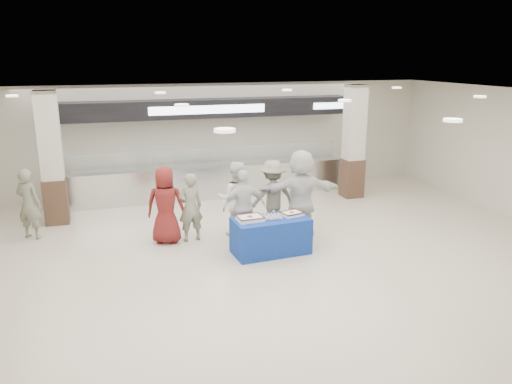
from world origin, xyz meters
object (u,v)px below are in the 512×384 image
object	(u,v)px
soldier_b	(272,196)
cupcake_tray	(271,217)
soldier_bg	(29,204)
display_table	(271,236)
civilian_maroon	(166,205)
sheet_cake_right	(292,213)
chef_tall	(236,199)
sheet_cake_left	(250,218)
civilian_white	(301,193)
chef_short	(244,207)
soldier_a	(190,207)

from	to	relation	value
soldier_b	cupcake_tray	bearing A→B (deg)	65.44
soldier_bg	cupcake_tray	bearing A→B (deg)	-175.10
display_table	civilian_maroon	size ratio (longest dim) A/B	0.91
cupcake_tray	civilian_maroon	distance (m)	2.34
display_table	cupcake_tray	xyz separation A→B (m)	(0.02, 0.02, 0.40)
display_table	sheet_cake_right	distance (m)	0.64
civilian_maroon	chef_tall	distance (m)	1.57
sheet_cake_left	civilian_maroon	bearing A→B (deg)	140.73
cupcake_tray	soldier_bg	distance (m)	5.41
civilian_white	chef_short	bearing A→B (deg)	12.08
chef_tall	chef_short	world-z (taller)	chef_tall
cupcake_tray	soldier_a	xyz separation A→B (m)	(-1.46, 1.19, -0.01)
sheet_cake_left	civilian_white	xyz separation A→B (m)	(1.44, 0.84, 0.19)
display_table	civilian_maroon	world-z (taller)	civilian_maroon
cupcake_tray	civilian_white	size ratio (longest dim) A/B	0.19
sheet_cake_right	civilian_maroon	bearing A→B (deg)	154.08
sheet_cake_left	civilian_white	distance (m)	1.68
sheet_cake_right	chef_tall	bearing A→B (deg)	126.26
soldier_bg	display_table	bearing A→B (deg)	-175.37
cupcake_tray	chef_tall	size ratio (longest dim) A/B	0.22
civilian_maroon	chef_short	xyz separation A→B (m)	(1.62, -0.50, -0.04)
display_table	sheet_cake_left	xyz separation A→B (m)	(-0.44, 0.01, 0.43)
sheet_cake_left	display_table	bearing A→B (deg)	-1.57
soldier_a	cupcake_tray	bearing A→B (deg)	132.45
sheet_cake_right	chef_tall	distance (m)	1.50
civilian_maroon	soldier_bg	world-z (taller)	civilian_maroon
chef_short	cupcake_tray	bearing A→B (deg)	114.33
soldier_a	soldier_b	world-z (taller)	soldier_b
sheet_cake_left	cupcake_tray	world-z (taller)	sheet_cake_left
chef_short	civilian_white	distance (m)	1.37
civilian_white	civilian_maroon	bearing A→B (deg)	0.52
cupcake_tray	soldier_b	world-z (taller)	soldier_b
sheet_cake_left	chef_tall	world-z (taller)	chef_tall
chef_tall	soldier_b	bearing A→B (deg)	-166.81
display_table	soldier_b	bearing A→B (deg)	65.65
cupcake_tray	soldier_a	size ratio (longest dim) A/B	0.24
chef_tall	civilian_white	bearing A→B (deg)	176.41
soldier_b	civilian_white	bearing A→B (deg)	136.59
civilian_maroon	soldier_b	size ratio (longest dim) A/B	1.01
display_table	soldier_bg	world-z (taller)	soldier_bg
soldier_b	display_table	bearing A→B (deg)	65.13
chef_tall	civilian_white	distance (m)	1.47
sheet_cake_left	civilian_white	world-z (taller)	civilian_white
cupcake_tray	chef_short	world-z (taller)	chef_short
cupcake_tray	soldier_bg	world-z (taller)	soldier_bg
display_table	chef_short	bearing A→B (deg)	110.83
sheet_cake_right	soldier_b	size ratio (longest dim) A/B	0.28
soldier_b	soldier_bg	xyz separation A→B (m)	(-5.31, 1.15, -0.04)
civilian_maroon	civilian_white	world-z (taller)	civilian_white
sheet_cake_left	sheet_cake_right	world-z (taller)	sheet_cake_left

